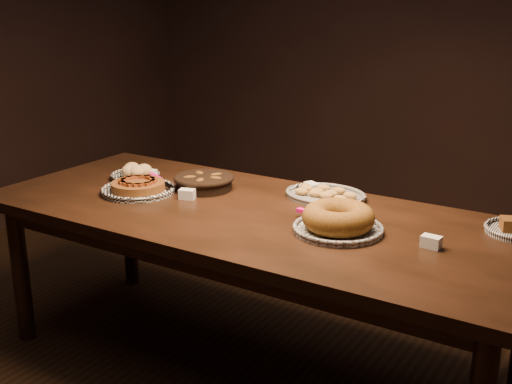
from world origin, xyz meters
The scene contains 8 objects.
ground centered at (0.00, 0.00, 0.00)m, with size 5.00×5.00×0.00m, color black.
buffet_table centered at (0.00, 0.00, 0.68)m, with size 2.40×1.00×0.75m.
apple_tart_plate centered at (-0.59, -0.05, 0.77)m, with size 0.34×0.38×0.06m.
madeleine_platter centered at (0.18, 0.33, 0.77)m, with size 0.37×0.30×0.04m.
bundt_cake_plate centered at (0.42, -0.04, 0.80)m, with size 0.40×0.35×0.11m.
croissant_basket centered at (-0.36, 0.15, 0.79)m, with size 0.32×0.32×0.07m.
bread_roll_plate centered at (-0.76, 0.11, 0.78)m, with size 0.25×0.25×0.08m.
tent_cards centered at (0.06, 0.11, 0.77)m, with size 1.56×0.46×0.04m.
Camera 1 is at (1.39, -2.18, 1.63)m, focal length 45.00 mm.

